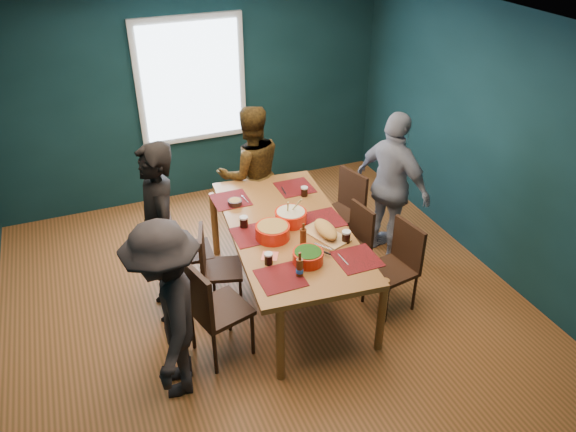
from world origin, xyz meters
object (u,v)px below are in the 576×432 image
at_px(chair_left_near, 210,305).
at_px(person_near_left, 168,312).
at_px(person_back, 251,173).
at_px(bowl_dumpling, 291,217).
at_px(chair_left_mid, 213,263).
at_px(dining_table, 289,234).
at_px(cutting_board, 326,231).
at_px(person_far_left, 160,234).
at_px(chair_left_far, 183,246).
at_px(bowl_salad, 273,231).
at_px(chair_right_near, 399,260).
at_px(chair_right_mid, 354,237).
at_px(person_right, 392,186).
at_px(chair_right_far, 345,205).
at_px(bowl_herbs, 308,257).

xyz_separation_m(chair_left_near, person_near_left, (-0.38, -0.21, 0.22)).
distance_m(person_back, bowl_dumpling, 1.18).
bearing_deg(chair_left_near, chair_left_mid, 57.54).
relative_size(dining_table, cutting_board, 3.89).
xyz_separation_m(person_far_left, person_near_left, (-0.14, -0.98, -0.09)).
height_order(chair_left_far, bowl_salad, bowl_salad).
bearing_deg(chair_left_near, chair_right_near, -14.77).
bearing_deg(person_far_left, chair_right_mid, 83.07).
relative_size(chair_right_near, bowl_dumpling, 2.93).
relative_size(chair_left_mid, chair_left_near, 0.87).
height_order(chair_right_near, person_near_left, person_near_left).
relative_size(person_far_left, bowl_salad, 5.57).
relative_size(person_right, cutting_board, 2.85).
bearing_deg(cutting_board, chair_right_near, -39.19).
height_order(chair_left_far, bowl_dumpling, bowl_dumpling).
relative_size(chair_left_far, person_back, 0.54).
relative_size(person_far_left, bowl_dumpling, 5.79).
bearing_deg(chair_left_far, person_near_left, -102.72).
height_order(chair_right_mid, bowl_salad, bowl_salad).
xyz_separation_m(chair_right_far, bowl_salad, (-1.13, -0.71, 0.36)).
relative_size(dining_table, chair_right_near, 2.51).
relative_size(dining_table, chair_right_mid, 2.77).
xyz_separation_m(chair_left_far, cutting_board, (1.19, -0.80, 0.38)).
distance_m(dining_table, bowl_herbs, 0.61).
height_order(chair_left_mid, chair_left_near, chair_left_near).
distance_m(chair_left_far, person_near_left, 1.36).
height_order(person_right, bowl_dumpling, person_right).
relative_size(chair_right_near, person_near_left, 0.57).
bearing_deg(chair_left_far, person_far_left, -125.26).
bearing_deg(chair_right_far, person_back, 127.44).
height_order(chair_left_near, chair_right_near, chair_left_near).
distance_m(chair_left_mid, person_far_left, 0.60).
height_order(chair_left_far, cutting_board, cutting_board).
bearing_deg(person_right, bowl_salad, 88.17).
bearing_deg(chair_left_far, chair_left_mid, -57.43).
xyz_separation_m(chair_left_near, cutting_board, (1.19, 0.27, 0.30)).
relative_size(chair_right_mid, cutting_board, 1.40).
relative_size(chair_left_near, person_right, 0.60).
relative_size(chair_right_far, person_right, 0.56).
distance_m(dining_table, chair_right_far, 1.12).
bearing_deg(chair_right_far, chair_right_mid, -123.01).
bearing_deg(chair_right_far, chair_right_near, -105.30).
bearing_deg(chair_right_far, bowl_herbs, -145.80).
xyz_separation_m(person_right, person_near_left, (-2.66, -1.08, -0.03)).
relative_size(bowl_dumpling, bowl_herbs, 1.15).
bearing_deg(cutting_board, dining_table, 114.43).
relative_size(chair_left_near, person_back, 0.62).
bearing_deg(chair_right_near, person_near_left, 176.96).
xyz_separation_m(chair_right_far, chair_right_mid, (-0.16, -0.52, -0.06)).
bearing_deg(chair_right_near, chair_right_mid, 97.41).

